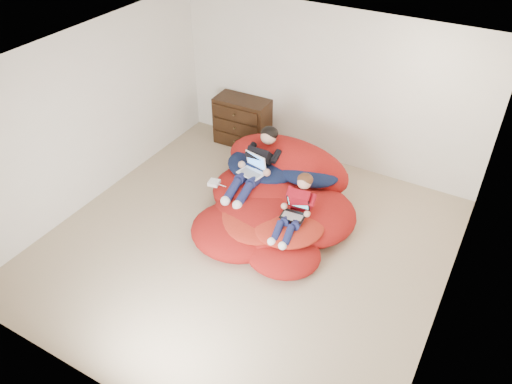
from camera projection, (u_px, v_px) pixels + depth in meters
name	position (u px, v px, depth m)	size (l,w,h in m)	color
room_shell	(246.00, 232.00, 6.55)	(5.10, 5.10, 2.77)	tan
dresser	(242.00, 122.00, 8.55)	(0.94, 0.54, 0.84)	black
beanbag_pile	(276.00, 200.00, 7.03)	(2.30, 2.41, 0.91)	#A71612
cream_pillow	(271.00, 141.00, 7.63)	(0.43, 0.28, 0.28)	white
older_boy	(257.00, 161.00, 7.08)	(0.34, 1.26, 0.71)	black
younger_boy	(297.00, 205.00, 6.37)	(0.31, 0.90, 0.64)	maroon
laptop_white	(253.00, 168.00, 7.01)	(0.39, 0.36, 0.26)	white
laptop_black	(295.00, 210.00, 6.39)	(0.33, 0.32, 0.22)	black
power_adapter	(214.00, 183.00, 7.10)	(0.15, 0.15, 0.06)	white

